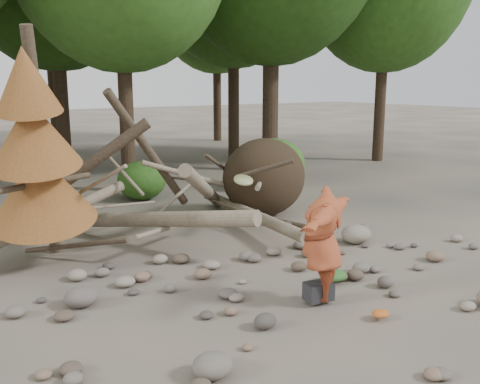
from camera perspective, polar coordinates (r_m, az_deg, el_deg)
ground at (r=8.99m, az=5.78°, el=-10.35°), size 120.00×120.00×0.00m
deadfall_pile at (r=13.15m, az=0.73°, el=1.12°), size 8.55×5.24×3.30m
dead_conifer at (r=10.06m, az=-20.91°, el=3.76°), size 2.06×2.16×4.35m
bush_mid at (r=15.70m, az=-10.45°, el=1.22°), size 1.40×1.40×1.12m
bush_right at (r=17.12m, az=3.59°, el=3.07°), size 2.00×2.00×1.60m
frisbee_thrower at (r=8.18m, az=8.77°, el=-5.46°), size 2.31×1.65×1.97m
backpack at (r=8.48m, az=8.36°, el=-10.79°), size 0.46×0.35×0.28m
cloth_green at (r=9.34m, az=9.97°, el=-9.05°), size 0.47×0.39×0.18m
cloth_orange at (r=8.15m, az=14.74°, el=-12.75°), size 0.27×0.22×0.10m
boulder_front_left at (r=6.51m, az=-2.96°, el=-17.99°), size 0.49×0.44×0.30m
boulder_mid_right at (r=11.62m, az=12.27°, el=-4.41°), size 0.66×0.59×0.39m
boulder_mid_left at (r=8.64m, az=-16.59°, el=-10.66°), size 0.51×0.46×0.31m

